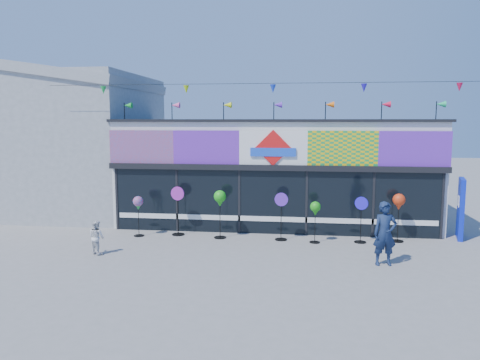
% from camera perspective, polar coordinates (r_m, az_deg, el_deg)
% --- Properties ---
extents(ground, '(80.00, 80.00, 0.00)m').
position_cam_1_polar(ground, '(13.71, 3.13, -9.96)').
color(ground, slate).
rests_on(ground, ground).
extents(kite_shop, '(16.00, 5.70, 5.31)m').
position_cam_1_polar(kite_shop, '(19.13, 4.46, 1.23)').
color(kite_shop, white).
rests_on(kite_shop, ground).
extents(neighbour_building, '(8.18, 7.20, 6.87)m').
position_cam_1_polar(neighbour_building, '(22.85, -21.38, 4.65)').
color(neighbour_building, '#A7A9AD').
rests_on(neighbour_building, ground).
extents(blue_sign, '(0.40, 1.06, 2.10)m').
position_cam_1_polar(blue_sign, '(17.78, 25.31, -3.16)').
color(blue_sign, '#0C21BF').
rests_on(blue_sign, ground).
extents(spinner_0, '(0.36, 0.36, 1.43)m').
position_cam_1_polar(spinner_0, '(16.77, -12.31, -2.91)').
color(spinner_0, black).
rests_on(spinner_0, ground).
extents(spinner_1, '(0.49, 0.44, 1.74)m').
position_cam_1_polar(spinner_1, '(16.74, -7.59, -3.58)').
color(spinner_1, black).
rests_on(spinner_1, ground).
extents(spinner_2, '(0.42, 0.42, 1.67)m').
position_cam_1_polar(spinner_2, '(16.10, -2.46, -2.44)').
color(spinner_2, black).
rests_on(spinner_2, ground).
extents(spinner_3, '(0.46, 0.42, 1.63)m').
position_cam_1_polar(spinner_3, '(15.98, 5.04, -4.28)').
color(spinner_3, black).
rests_on(spinner_3, ground).
extents(spinner_4, '(0.35, 0.35, 1.40)m').
position_cam_1_polar(spinner_4, '(15.71, 9.17, -3.61)').
color(spinner_4, black).
rests_on(spinner_4, ground).
extents(spinner_5, '(0.42, 0.39, 1.55)m').
position_cam_1_polar(spinner_5, '(16.10, 14.53, -4.56)').
color(spinner_5, black).
rests_on(spinner_5, ground).
extents(spinner_6, '(0.41, 0.41, 1.64)m').
position_cam_1_polar(spinner_6, '(16.49, 18.79, -2.71)').
color(spinner_6, black).
rests_on(spinner_6, ground).
extents(adult_man, '(0.72, 0.53, 1.81)m').
position_cam_1_polar(adult_man, '(13.80, 17.25, -6.27)').
color(adult_man, '#162445').
rests_on(adult_man, ground).
extents(child, '(0.59, 0.51, 1.04)m').
position_cam_1_polar(child, '(15.01, -17.07, -6.68)').
color(child, silver).
rests_on(child, ground).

